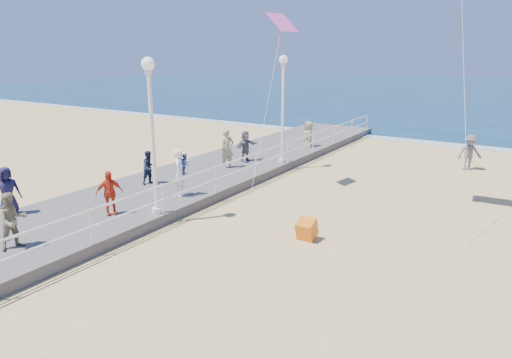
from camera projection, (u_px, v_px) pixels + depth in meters
The scene contains 19 objects.
ground at pixel (292, 259), 13.38m from camera, with size 160.00×160.00×0.00m, color #E0BC75.
ocean at pixel (502, 93), 66.28m from camera, with size 160.00×90.00×0.05m, color #0C2F4B.
surf_line at pixel (438, 143), 30.06m from camera, with size 160.00×1.20×0.04m, color white.
boardwalk at pixel (116, 208), 17.18m from camera, with size 5.00×44.00×0.40m, color slate.
railing at pixel (162, 191), 15.64m from camera, with size 0.05×42.00×0.55m.
lamp_post_mid at pixel (151, 121), 15.14m from camera, with size 0.44×0.44×5.32m.
lamp_post_far at pixel (283, 98), 22.47m from camera, with size 0.44×0.44×5.32m.
woman_holding_toddler at pixel (180, 173), 17.71m from camera, with size 0.68×0.45×1.87m, color white.
toddler_held at pixel (185, 164), 17.67m from camera, with size 0.41×0.32×0.84m, color #2D41A9.
spectator_1 at pixel (13, 221), 12.99m from camera, with size 0.81×0.63×1.67m, color gray.
spectator_3 at pixel (109, 193), 15.69m from camera, with size 0.92×0.38×1.56m, color red.
spectator_4 at pixel (7, 191), 15.69m from camera, with size 0.83×0.54×1.70m, color #1F1B3B.
spectator_5 at pixel (245, 146), 23.45m from camera, with size 1.46×0.46×1.57m, color slate.
spectator_6 at pixel (227, 149), 22.04m from camera, with size 0.68×0.45×1.87m, color gray.
spectator_7 at pixel (150, 167), 19.40m from camera, with size 0.70×0.54×1.44m, color #192339.
beach_walker_a at pixel (470, 152), 23.20m from camera, with size 1.19×0.68×1.84m, color #57585C.
beach_walker_c at pixel (308, 137), 27.12m from camera, with size 0.94×0.61×1.91m, color gray.
box_kite at pixel (307, 231), 14.68m from camera, with size 0.55×0.55×0.60m, color red.
kite_diamond_pink at pixel (282, 22), 18.36m from camera, with size 1.12×1.12×0.02m, color #DA50A3.
Camera 1 is at (5.66, -10.91, 5.89)m, focal length 32.00 mm.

